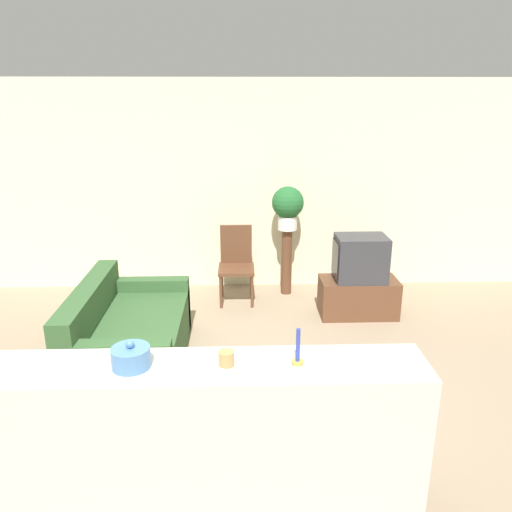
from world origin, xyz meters
TOP-DOWN VIEW (x-y plane):
  - ground_plane at (0.00, 0.00)m, footprint 14.00×14.00m
  - wall_back at (0.00, 3.43)m, footprint 9.00×0.06m
  - couch at (-0.87, 1.33)m, footprint 0.96×1.62m
  - tv_stand at (1.60, 2.37)m, footprint 0.90×0.45m
  - television at (1.59, 2.37)m, footprint 0.59×0.42m
  - wooden_chair at (0.16, 2.89)m, footprint 0.44×0.44m
  - plant_stand at (0.81, 3.08)m, footprint 0.14×0.14m
  - potted_plant at (0.81, 3.08)m, footprint 0.40×0.40m
  - foreground_counter at (0.00, -0.50)m, footprint 2.58×0.44m
  - decorative_bowl at (-0.41, -0.50)m, footprint 0.22×0.22m
  - candle_jar at (0.13, -0.50)m, footprint 0.09×0.09m
  - candlestick at (0.53, -0.50)m, footprint 0.07×0.07m

SIDE VIEW (x-z plane):
  - ground_plane at x=0.00m, z-range 0.00..0.00m
  - tv_stand at x=1.60m, z-range 0.00..0.45m
  - couch at x=-0.87m, z-range -0.11..0.69m
  - plant_stand at x=0.81m, z-range 0.00..0.87m
  - foreground_counter at x=0.00m, z-range 0.00..1.02m
  - wooden_chair at x=0.16m, z-range 0.04..0.99m
  - television at x=1.59m, z-range 0.45..0.97m
  - candle_jar at x=0.13m, z-range 1.02..1.11m
  - decorative_bowl at x=-0.41m, z-range 1.00..1.17m
  - candlestick at x=0.53m, z-range 0.98..1.20m
  - potted_plant at x=0.81m, z-range 0.90..1.45m
  - wall_back at x=0.00m, z-range 0.00..2.70m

